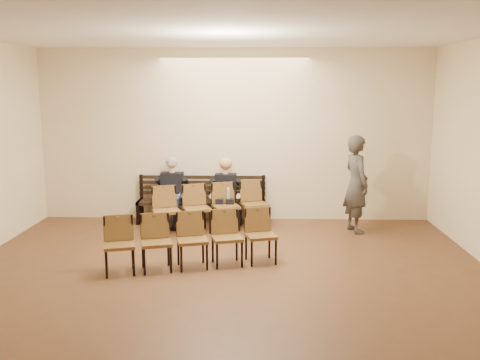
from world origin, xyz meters
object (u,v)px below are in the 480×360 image
(water_bottle, at_px, (228,200))
(chair_row_back, at_px, (192,241))
(bag, at_px, (186,221))
(passerby, at_px, (356,177))
(chair_row_front, at_px, (211,208))
(laptop, at_px, (172,198))
(seated_woman, at_px, (226,194))
(bench, at_px, (201,212))
(seated_man, at_px, (172,191))

(water_bottle, bearing_deg, chair_row_back, -100.15)
(bag, height_order, passerby, passerby)
(chair_row_front, bearing_deg, bag, 144.67)
(laptop, relative_size, water_bottle, 1.32)
(chair_row_front, bearing_deg, passerby, -19.54)
(water_bottle, distance_m, chair_row_back, 2.39)
(seated_woman, bearing_deg, chair_row_back, -97.50)
(bench, distance_m, laptop, 0.70)
(bench, bearing_deg, laptop, -155.14)
(seated_woman, distance_m, laptop, 1.07)
(chair_row_front, bearing_deg, seated_woman, 45.32)
(passerby, bearing_deg, bag, 71.29)
(laptop, xyz_separation_m, water_bottle, (1.13, -0.16, 0.00))
(seated_woman, bearing_deg, laptop, -172.63)
(seated_man, xyz_separation_m, bag, (0.34, -0.40, -0.51))
(seated_man, bearing_deg, water_bottle, -14.56)
(seated_woman, bearing_deg, chair_row_front, -114.09)
(bag, xyz_separation_m, chair_row_back, (0.40, -2.25, 0.27))
(water_bottle, relative_size, passerby, 0.11)
(bag, xyz_separation_m, chair_row_front, (0.51, -0.13, 0.30))
(water_bottle, distance_m, bag, 0.92)
(laptop, bearing_deg, chair_row_front, -21.70)
(chair_row_front, height_order, chair_row_back, chair_row_front)
(passerby, bearing_deg, water_bottle, 68.51)
(bench, height_order, seated_woman, seated_woman)
(water_bottle, relative_size, chair_row_front, 0.10)
(water_bottle, bearing_deg, laptop, 171.77)
(bench, xyz_separation_m, laptop, (-0.55, -0.26, 0.33))
(seated_woman, xyz_separation_m, bag, (-0.74, -0.40, -0.46))
(bag, bearing_deg, seated_man, 130.56)
(seated_woman, relative_size, passerby, 0.58)
(chair_row_back, bearing_deg, bag, 84.29)
(bench, distance_m, water_bottle, 0.79)
(bag, bearing_deg, passerby, -1.47)
(seated_woman, relative_size, chair_row_back, 0.47)
(bench, bearing_deg, seated_woman, -13.44)
(laptop, xyz_separation_m, chair_row_back, (0.71, -2.51, -0.13))
(seated_man, bearing_deg, seated_woman, 0.00)
(bench, height_order, laptop, laptop)
(laptop, relative_size, passerby, 0.14)
(laptop, height_order, chair_row_back, chair_row_back)
(laptop, height_order, bag, laptop)
(bench, bearing_deg, water_bottle, -36.19)
(chair_row_back, bearing_deg, passerby, 21.58)
(bench, height_order, passerby, passerby)
(seated_woman, relative_size, water_bottle, 5.45)
(seated_woman, distance_m, chair_row_front, 0.60)
(seated_man, bearing_deg, chair_row_back, -74.47)
(laptop, height_order, water_bottle, water_bottle)
(chair_row_front, relative_size, chair_row_back, 0.85)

